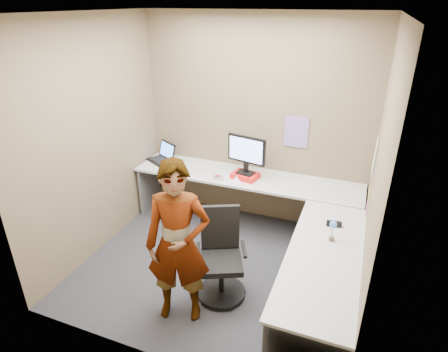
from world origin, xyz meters
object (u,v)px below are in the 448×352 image
at_px(monitor, 246,152).
at_px(person, 178,244).
at_px(office_chair, 221,261).
at_px(desk, 265,214).

height_order(monitor, person, person).
distance_m(office_chair, person, 0.64).
xyz_separation_m(desk, monitor, (-0.42, 0.56, 0.49)).
height_order(office_chair, person, person).
bearing_deg(monitor, person, -80.84).
relative_size(desk, monitor, 5.81).
bearing_deg(monitor, office_chair, -70.67).
bearing_deg(person, office_chair, 41.11).
xyz_separation_m(monitor, person, (-0.08, -1.71, -0.28)).
xyz_separation_m(desk, person, (-0.50, -1.15, 0.22)).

